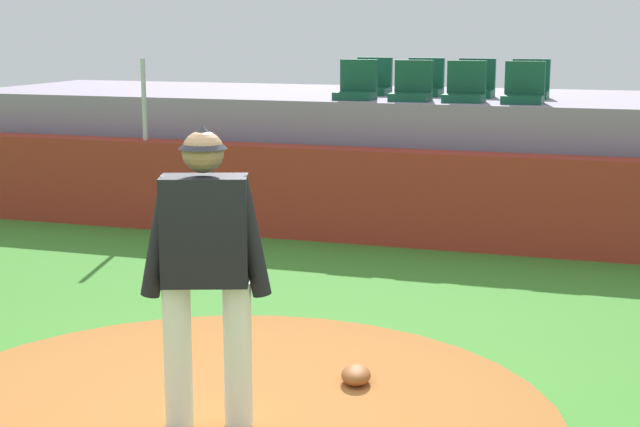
% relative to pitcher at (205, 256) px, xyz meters
% --- Properties ---
extents(pitcher, '(0.76, 0.41, 1.81)m').
position_rel_pitcher_xyz_m(pitcher, '(0.00, 0.00, 0.00)').
color(pitcher, silver).
rests_on(pitcher, pitchers_mound).
extents(fielding_glove, '(0.27, 0.34, 0.11)m').
position_rel_pitcher_xyz_m(fielding_glove, '(0.65, 0.94, -0.99)').
color(fielding_glove, brown).
rests_on(fielding_glove, pitchers_mound).
extents(brick_barrier, '(15.11, 0.40, 1.12)m').
position_rel_pitcher_xyz_m(brick_barrier, '(0.01, 5.91, -0.67)').
color(brick_barrier, '#A03022').
rests_on(brick_barrier, ground_plane).
extents(fence_post_left, '(0.06, 0.06, 1.03)m').
position_rel_pitcher_xyz_m(fence_post_left, '(-3.56, 5.91, 0.40)').
color(fence_post_left, silver).
rests_on(fence_post_left, brick_barrier).
extents(bleacher_platform, '(13.76, 3.39, 1.63)m').
position_rel_pitcher_xyz_m(bleacher_platform, '(0.01, 8.04, -0.42)').
color(bleacher_platform, gray).
rests_on(bleacher_platform, ground_plane).
extents(stadium_chair_0, '(0.48, 0.44, 0.50)m').
position_rel_pitcher_xyz_m(stadium_chair_0, '(-1.04, 6.87, 0.55)').
color(stadium_chair_0, '#144C34').
rests_on(stadium_chair_0, bleacher_platform).
extents(stadium_chair_1, '(0.48, 0.44, 0.50)m').
position_rel_pitcher_xyz_m(stadium_chair_1, '(-0.32, 6.88, 0.55)').
color(stadium_chair_1, '#144C34').
rests_on(stadium_chair_1, bleacher_platform).
extents(stadium_chair_2, '(0.48, 0.44, 0.50)m').
position_rel_pitcher_xyz_m(stadium_chair_2, '(0.34, 6.89, 0.55)').
color(stadium_chair_2, '#144C34').
rests_on(stadium_chair_2, bleacher_platform).
extents(stadium_chair_3, '(0.48, 0.44, 0.50)m').
position_rel_pitcher_xyz_m(stadium_chair_3, '(1.06, 6.88, 0.55)').
color(stadium_chair_3, '#144C34').
rests_on(stadium_chair_3, bleacher_platform).
extents(stadium_chair_4, '(0.48, 0.44, 0.50)m').
position_rel_pitcher_xyz_m(stadium_chair_4, '(-1.06, 7.77, 0.55)').
color(stadium_chair_4, '#144C34').
rests_on(stadium_chair_4, bleacher_platform).
extents(stadium_chair_5, '(0.48, 0.44, 0.50)m').
position_rel_pitcher_xyz_m(stadium_chair_5, '(-0.35, 7.78, 0.55)').
color(stadium_chair_5, '#144C34').
rests_on(stadium_chair_5, bleacher_platform).
extents(stadium_chair_6, '(0.48, 0.44, 0.50)m').
position_rel_pitcher_xyz_m(stadium_chair_6, '(0.34, 7.76, 0.55)').
color(stadium_chair_6, '#144C34').
rests_on(stadium_chair_6, bleacher_platform).
extents(stadium_chair_7, '(0.48, 0.44, 0.50)m').
position_rel_pitcher_xyz_m(stadium_chair_7, '(1.04, 7.75, 0.55)').
color(stadium_chair_7, '#144C34').
rests_on(stadium_chair_7, bleacher_platform).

